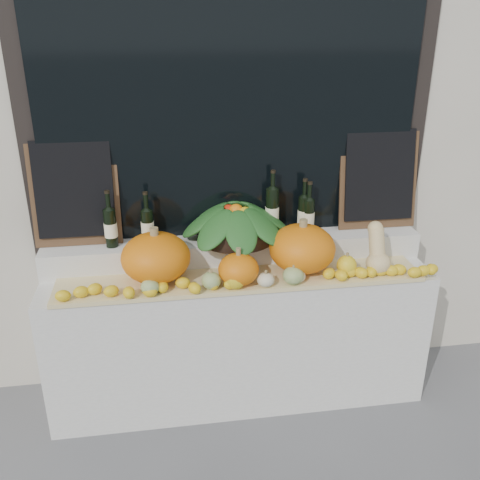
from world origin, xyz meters
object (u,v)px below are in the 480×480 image
(pumpkin_left, at_px, (156,257))
(wine_bottle_tall, at_px, (272,211))
(butternut_squash, at_px, (377,252))
(produce_bowl, at_px, (236,222))
(pumpkin_right, at_px, (302,248))

(pumpkin_left, height_order, wine_bottle_tall, wine_bottle_tall)
(pumpkin_left, distance_m, wine_bottle_tall, 0.77)
(butternut_squash, distance_m, produce_bowl, 0.85)
(butternut_squash, bearing_deg, pumpkin_left, 176.32)
(pumpkin_right, bearing_deg, wine_bottle_tall, 117.58)
(pumpkin_left, relative_size, butternut_squash, 1.35)
(pumpkin_left, xyz_separation_m, produce_bowl, (0.49, 0.21, 0.10))
(pumpkin_right, height_order, wine_bottle_tall, wine_bottle_tall)
(butternut_squash, relative_size, wine_bottle_tall, 0.71)
(wine_bottle_tall, bearing_deg, produce_bowl, -171.28)
(pumpkin_right, distance_m, wine_bottle_tall, 0.32)
(wine_bottle_tall, bearing_deg, pumpkin_right, -62.42)
(pumpkin_right, height_order, butternut_squash, butternut_squash)
(pumpkin_left, bearing_deg, butternut_squash, -3.68)
(pumpkin_left, height_order, butternut_squash, butternut_squash)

